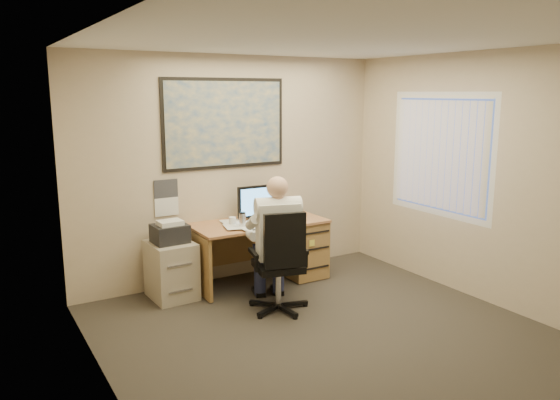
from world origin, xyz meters
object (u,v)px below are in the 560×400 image
office_chair (282,282)px  person (277,244)px  filing_cabinet (171,265)px  desk (282,242)px

office_chair → person: person is taller
filing_cabinet → office_chair: bearing=-50.4°
desk → office_chair: desk is taller
desk → office_chair: bearing=-120.7°
filing_cabinet → person: size_ratio=0.63×
desk → person: bearing=-123.7°
filing_cabinet → person: person is taller
filing_cabinet → office_chair: size_ratio=0.81×
filing_cabinet → office_chair: (0.86, -0.95, -0.06)m
desk → filing_cabinet: size_ratio=1.80×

